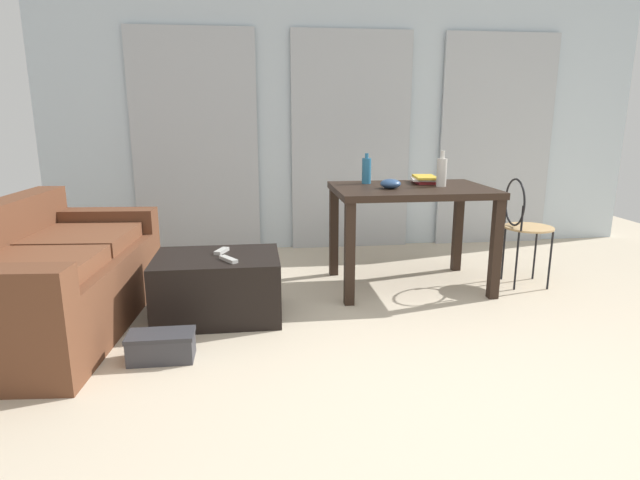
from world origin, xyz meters
name	(u,v)px	position (x,y,z in m)	size (l,w,h in m)	color
ground_plane	(400,314)	(0.00, 1.20, 0.00)	(7.68, 7.68, 0.00)	beige
wall_back	(350,125)	(0.00, 3.20, 1.23)	(5.94, 0.10, 2.46)	silver
curtains	(351,143)	(0.00, 3.11, 1.06)	(4.23, 0.03, 2.13)	#B2B7BC
couch	(48,280)	(-2.29, 1.25, 0.32)	(1.03, 1.84, 0.80)	brown
coffee_table	(218,286)	(-1.23, 1.32, 0.21)	(0.82, 0.60, 0.42)	black
craft_table	(411,202)	(0.23, 1.79, 0.68)	(1.19, 0.83, 0.80)	black
wire_chair	(522,219)	(1.11, 1.71, 0.54)	(0.38, 0.39, 0.86)	tan
bottle_near	(366,171)	(-0.08, 2.02, 0.90)	(0.07, 0.07, 0.24)	teal
bottle_far	(442,172)	(0.46, 1.78, 0.91)	(0.08, 0.08, 0.27)	beige
bowl	(391,184)	(0.04, 1.72, 0.83)	(0.15, 0.15, 0.07)	#2D4C7A
book_stack	(425,179)	(0.40, 1.99, 0.83)	(0.26, 0.31, 0.06)	red
tv_remote_primary	(229,259)	(-1.15, 1.19, 0.43)	(0.04, 0.16, 0.02)	#B7B7B2
tv_remote_secondary	(222,251)	(-1.21, 1.40, 0.44)	(0.05, 0.14, 0.02)	#B7B7B2
shoebox	(161,346)	(-1.51, 0.70, 0.08)	(0.37, 0.19, 0.16)	#38383D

